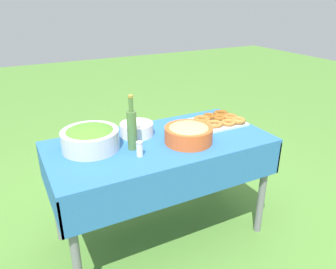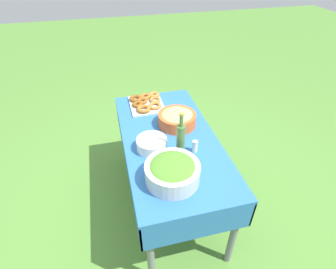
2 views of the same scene
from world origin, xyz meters
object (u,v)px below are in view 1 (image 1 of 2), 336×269
pasta_bowl (189,133)px  plate_stack (137,129)px  salad_bowl (90,138)px  donut_platter (219,120)px  olive_oil_bottle (132,128)px

pasta_bowl → plate_stack: pasta_bowl is taller
pasta_bowl → plate_stack: size_ratio=1.38×
salad_bowl → donut_platter: bearing=179.7°
pasta_bowl → donut_platter: size_ratio=0.86×
plate_stack → olive_oil_bottle: (0.10, 0.18, 0.09)m
salad_bowl → donut_platter: (-0.94, 0.00, -0.05)m
plate_stack → olive_oil_bottle: 0.23m
pasta_bowl → donut_platter: (-0.37, -0.19, -0.04)m
olive_oil_bottle → donut_platter: bearing=-171.1°
plate_stack → olive_oil_bottle: size_ratio=0.65×
salad_bowl → donut_platter: 0.94m
salad_bowl → olive_oil_bottle: (-0.22, 0.12, 0.06)m
donut_platter → olive_oil_bottle: olive_oil_bottle is taller
salad_bowl → olive_oil_bottle: 0.26m
salad_bowl → olive_oil_bottle: bearing=152.3°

